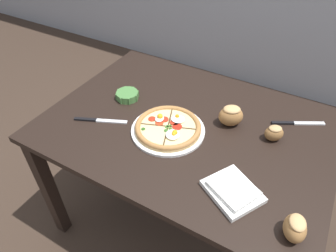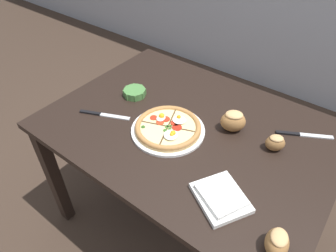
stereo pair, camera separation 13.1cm
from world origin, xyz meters
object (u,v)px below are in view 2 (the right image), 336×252
at_px(pizza, 168,128).
at_px(bread_piece_far, 233,121).
at_px(ramekin_bowl, 135,92).
at_px(knife_spare, 104,115).
at_px(bread_piece_near, 277,242).
at_px(knife_main, 303,135).
at_px(dining_table, 188,142).
at_px(napkin_folded, 221,197).
at_px(bread_piece_mid, 275,143).

height_order(pizza, bread_piece_far, bread_piece_far).
bearing_deg(ramekin_bowl, knife_spare, -91.55).
height_order(pizza, bread_piece_near, bread_piece_near).
bearing_deg(bread_piece_near, knife_main, 99.97).
height_order(dining_table, pizza, pizza).
relative_size(pizza, napkin_folded, 1.35).
height_order(ramekin_bowl, bread_piece_near, bread_piece_near).
bearing_deg(napkin_folded, bread_piece_far, 112.41).
xyz_separation_m(ramekin_bowl, bread_piece_far, (0.52, 0.07, 0.03)).
xyz_separation_m(pizza, bread_piece_mid, (0.42, 0.18, 0.02)).
distance_m(dining_table, napkin_folded, 0.43).
relative_size(napkin_folded, bread_piece_mid, 2.44).
xyz_separation_m(napkin_folded, knife_main, (0.12, 0.51, -0.01)).
bearing_deg(ramekin_bowl, bread_piece_far, 7.28).
xyz_separation_m(dining_table, bread_piece_near, (0.54, -0.32, 0.15)).
relative_size(napkin_folded, knife_spare, 1.03).
relative_size(bread_piece_far, knife_main, 0.62).
height_order(pizza, ramekin_bowl, pizza).
xyz_separation_m(bread_piece_near, knife_spare, (-0.89, 0.14, -0.04)).
height_order(ramekin_bowl, knife_main, ramekin_bowl).
bearing_deg(knife_main, bread_piece_mid, -143.31).
relative_size(ramekin_bowl, knife_spare, 0.50).
xyz_separation_m(bread_piece_near, bread_piece_mid, (-0.17, 0.41, -0.01)).
height_order(dining_table, bread_piece_near, bread_piece_near).
height_order(dining_table, bread_piece_mid, bread_piece_mid).
bearing_deg(dining_table, pizza, -120.45).
xyz_separation_m(ramekin_bowl, knife_spare, (-0.01, -0.21, -0.02)).
bearing_deg(bread_piece_near, knife_spare, 171.21).
xyz_separation_m(dining_table, bread_piece_far, (0.17, 0.09, 0.15)).
bearing_deg(pizza, bread_piece_near, -21.78).
bearing_deg(ramekin_bowl, dining_table, -4.20).
distance_m(pizza, knife_main, 0.59).
distance_m(napkin_folded, bread_piece_near, 0.23).
distance_m(ramekin_bowl, bread_piece_near, 0.95).
relative_size(pizza, bread_piece_near, 3.03).
relative_size(pizza, bread_piece_mid, 3.29).
distance_m(bread_piece_mid, knife_spare, 0.77).
bearing_deg(bread_piece_mid, bread_piece_far, 178.92).
relative_size(ramekin_bowl, bread_piece_far, 0.87).
height_order(pizza, napkin_folded, pizza).
xyz_separation_m(ramekin_bowl, knife_main, (0.79, 0.22, -0.02)).
bearing_deg(dining_table, bread_piece_far, 28.96).
xyz_separation_m(pizza, ramekin_bowl, (-0.30, 0.11, 0.00)).
xyz_separation_m(ramekin_bowl, napkin_folded, (0.67, -0.29, -0.00)).
distance_m(dining_table, knife_spare, 0.42).
height_order(napkin_folded, knife_main, napkin_folded).
height_order(ramekin_bowl, knife_spare, ramekin_bowl).
bearing_deg(bread_piece_near, dining_table, 148.91).
height_order(ramekin_bowl, bread_piece_far, bread_piece_far).
xyz_separation_m(pizza, knife_spare, (-0.31, -0.10, -0.02)).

